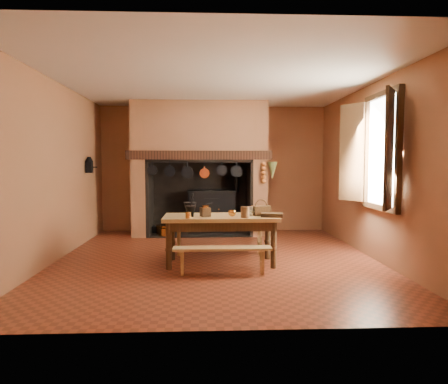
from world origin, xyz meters
The scene contains 28 objects.
floor centered at (0.00, 0.00, 0.00)m, with size 5.50×5.50×0.00m, color maroon.
ceiling centered at (0.00, 0.00, 2.80)m, with size 5.50×5.50×0.00m, color silver.
back_wall centered at (0.00, 2.75, 1.40)m, with size 5.00×0.02×2.80m, color brown.
wall_left centered at (-2.50, 0.00, 1.40)m, with size 0.02×5.50×2.80m, color brown.
wall_right centered at (2.50, 0.00, 1.40)m, with size 0.02×5.50×2.80m, color brown.
wall_front centered at (0.00, -2.75, 1.40)m, with size 5.00×0.02×2.80m, color brown.
chimney_breast centered at (-0.30, 2.31, 1.81)m, with size 2.95×0.96×2.80m.
iron_range centered at (-0.04, 2.45, 0.48)m, with size 1.12×0.55×1.60m.
hearth_pans centered at (-1.05, 2.22, 0.09)m, with size 0.51×0.62×0.20m.
hanging_pans centered at (-0.34, 1.81, 1.36)m, with size 1.92×0.29×0.27m.
onion_string centered at (1.00, 1.79, 1.33)m, with size 0.12×0.10×0.46m, color #974B1B, non-canonical shape.
herb_bunch centered at (1.18, 1.79, 1.38)m, with size 0.20×0.20×0.35m, color brown.
window centered at (2.35, -0.40, 1.70)m, with size 0.39×1.75×1.76m.
wall_coffee_mill centered at (-2.42, 1.55, 1.52)m, with size 0.23×0.16×0.31m.
work_table centered at (0.05, -0.32, 0.62)m, with size 1.70×0.75×0.74m.
bench_front centered at (0.05, -0.90, 0.28)m, with size 1.34×0.24×0.38m.
bench_back centered at (0.05, 0.30, 0.35)m, with size 1.66×0.29×0.47m.
mortar_large centered at (-0.41, -0.24, 0.85)m, with size 0.20×0.20×0.33m.
mortar_small centered at (-0.40, -0.43, 0.83)m, with size 0.16×0.16×0.27m.
coffee_grinder centered at (-0.18, -0.40, 0.81)m, with size 0.19×0.17×0.20m.
brass_mug_a centered at (-0.42, -0.62, 0.78)m, with size 0.08×0.08×0.09m, color #BF762C.
brass_mug_b centered at (0.42, -0.21, 0.78)m, with size 0.08×0.08×0.09m, color #BF762C.
mixing_bowl centered at (0.58, -0.22, 0.77)m, with size 0.31×0.31×0.08m, color #C2BB95.
stoneware_crock centered at (0.40, -0.56, 0.81)m, with size 0.13×0.13×0.16m, color brown.
glass_jar centered at (0.50, -0.33, 0.80)m, with size 0.08×0.08×0.14m, color beige.
wicker_basket centered at (0.67, -0.29, 0.82)m, with size 0.29×0.24×0.24m.
wooden_tray centered at (0.80, -0.48, 0.76)m, with size 0.31×0.22×0.05m, color #3C2413.
brass_cup centered at (0.22, -0.41, 0.78)m, with size 0.12×0.12×0.09m, color #BF762C.
Camera 1 is at (-0.16, -6.27, 1.51)m, focal length 32.00 mm.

